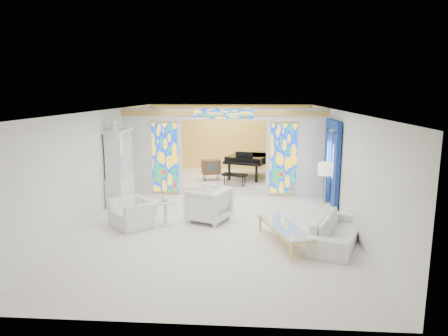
# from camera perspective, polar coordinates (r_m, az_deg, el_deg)

# --- Properties ---
(floor) EXTENTS (12.00, 12.00, 0.00)m
(floor) POSITION_cam_1_polar(r_m,az_deg,el_deg) (12.10, -0.65, -6.14)
(floor) COLOR white
(floor) RESTS_ON ground
(ceiling) EXTENTS (7.00, 12.00, 0.02)m
(ceiling) POSITION_cam_1_polar(r_m,az_deg,el_deg) (11.59, -0.68, 8.20)
(ceiling) COLOR white
(ceiling) RESTS_ON wall_back
(wall_back) EXTENTS (7.00, 0.02, 3.00)m
(wall_back) POSITION_cam_1_polar(r_m,az_deg,el_deg) (17.68, 0.89, 4.20)
(wall_back) COLOR silver
(wall_back) RESTS_ON floor
(wall_front) EXTENTS (7.00, 0.02, 3.00)m
(wall_front) POSITION_cam_1_polar(r_m,az_deg,el_deg) (5.96, -5.32, -9.03)
(wall_front) COLOR silver
(wall_front) RESTS_ON floor
(wall_left) EXTENTS (0.02, 12.00, 3.00)m
(wall_left) POSITION_cam_1_polar(r_m,az_deg,el_deg) (12.52, -16.85, 1.03)
(wall_left) COLOR silver
(wall_left) RESTS_ON floor
(wall_right) EXTENTS (0.02, 12.00, 3.00)m
(wall_right) POSITION_cam_1_polar(r_m,az_deg,el_deg) (11.99, 16.25, 0.64)
(wall_right) COLOR silver
(wall_right) RESTS_ON floor
(partition_wall) EXTENTS (7.00, 0.22, 3.00)m
(partition_wall) POSITION_cam_1_polar(r_m,az_deg,el_deg) (13.69, 0.00, 2.94)
(partition_wall) COLOR silver
(partition_wall) RESTS_ON floor
(stained_glass_left) EXTENTS (0.90, 0.04, 2.40)m
(stained_glass_left) POSITION_cam_1_polar(r_m,az_deg,el_deg) (13.93, -8.39, 1.48)
(stained_glass_left) COLOR gold
(stained_glass_left) RESTS_ON partition_wall
(stained_glass_right) EXTENTS (0.90, 0.04, 2.40)m
(stained_glass_right) POSITION_cam_1_polar(r_m,az_deg,el_deg) (13.65, 8.50, 1.30)
(stained_glass_right) COLOR gold
(stained_glass_right) RESTS_ON partition_wall
(stained_glass_transom) EXTENTS (2.00, 0.04, 0.34)m
(stained_glass_transom) POSITION_cam_1_polar(r_m,az_deg,el_deg) (13.48, -0.03, 7.80)
(stained_glass_transom) COLOR gold
(stained_glass_transom) RESTS_ON partition_wall
(alcove_platform) EXTENTS (6.80, 3.80, 0.18)m
(alcove_platform) POSITION_cam_1_polar(r_m,az_deg,el_deg) (16.03, 0.52, -1.58)
(alcove_platform) COLOR white
(alcove_platform) RESTS_ON floor
(gold_curtain_back) EXTENTS (6.70, 0.10, 2.90)m
(gold_curtain_back) POSITION_cam_1_polar(r_m,az_deg,el_deg) (17.56, 0.87, 4.16)
(gold_curtain_back) COLOR #F9CC56
(gold_curtain_back) RESTS_ON wall_back
(chandelier) EXTENTS (0.48, 0.48, 0.30)m
(chandelier) POSITION_cam_1_polar(r_m,az_deg,el_deg) (15.58, 1.25, 7.20)
(chandelier) COLOR #DFB84E
(chandelier) RESTS_ON ceiling
(blue_drapes) EXTENTS (0.14, 1.85, 2.65)m
(blue_drapes) POSITION_cam_1_polar(r_m,az_deg,el_deg) (12.63, 15.17, 1.55)
(blue_drapes) COLOR navy
(blue_drapes) RESTS_ON wall_right
(china_cabinet) EXTENTS (0.56, 1.46, 2.72)m
(china_cabinet) POSITION_cam_1_polar(r_m,az_deg,el_deg) (13.03, -14.69, 0.03)
(china_cabinet) COLOR silver
(china_cabinet) RESTS_ON floor
(armchair_left) EXTENTS (1.46, 1.46, 0.72)m
(armchair_left) POSITION_cam_1_polar(r_m,az_deg,el_deg) (10.92, -12.85, -6.33)
(armchair_left) COLOR white
(armchair_left) RESTS_ON floor
(armchair_right) EXTENTS (1.37, 1.35, 0.95)m
(armchair_right) POSITION_cam_1_polar(r_m,az_deg,el_deg) (11.06, -2.22, -5.21)
(armchair_right) COLOR white
(armchair_right) RESTS_ON floor
(sofa) EXTENTS (1.68, 2.46, 0.67)m
(sofa) POSITION_cam_1_polar(r_m,az_deg,el_deg) (9.82, 15.77, -8.57)
(sofa) COLOR white
(sofa) RESTS_ON floor
(side_table) EXTENTS (0.65, 0.65, 0.67)m
(side_table) POSITION_cam_1_polar(r_m,az_deg,el_deg) (10.82, -8.37, -5.89)
(side_table) COLOR silver
(side_table) RESTS_ON floor
(vase) EXTENTS (0.20, 0.20, 0.20)m
(vase) POSITION_cam_1_polar(r_m,az_deg,el_deg) (10.73, -8.42, -4.20)
(vase) COLOR white
(vase) RESTS_ON side_table
(coffee_table) EXTENTS (1.26, 2.13, 0.46)m
(coffee_table) POSITION_cam_1_polar(r_m,az_deg,el_deg) (9.50, 8.69, -8.40)
(coffee_table) COLOR silver
(coffee_table) RESTS_ON floor
(floor_lamp) EXTENTS (0.52, 0.52, 1.66)m
(floor_lamp) POSITION_cam_1_polar(r_m,az_deg,el_deg) (11.07, 14.29, -0.53)
(floor_lamp) COLOR #DFB84E
(floor_lamp) RESTS_ON floor
(grand_piano) EXTENTS (2.32, 2.89, 1.11)m
(grand_piano) POSITION_cam_1_polar(r_m,az_deg,el_deg) (15.82, 4.17, 1.32)
(grand_piano) COLOR black
(grand_piano) RESTS_ON alcove_platform
(tv_console) EXTENTS (0.79, 0.64, 0.79)m
(tv_console) POSITION_cam_1_polar(r_m,az_deg,el_deg) (15.36, -1.85, 0.17)
(tv_console) COLOR #57321F
(tv_console) RESTS_ON alcove_platform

